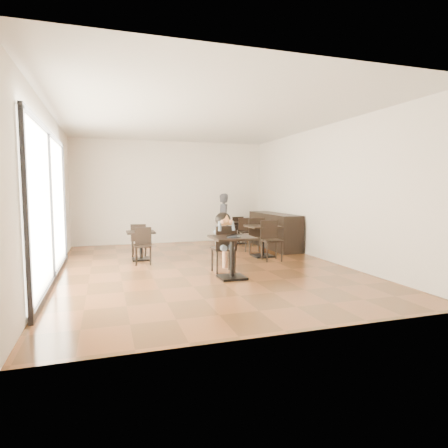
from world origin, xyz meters
name	(u,v)px	position (x,y,z in m)	size (l,w,h in m)	color
floor	(203,267)	(0.00, 0.00, 0.00)	(6.00, 8.00, 0.01)	brown
ceiling	(202,118)	(0.00, 0.00, 3.20)	(6.00, 8.00, 0.01)	silver
wall_back	(171,192)	(0.00, 4.00, 1.60)	(6.00, 0.01, 3.20)	beige
wall_front	(290,198)	(0.00, -4.00, 1.60)	(6.00, 0.01, 3.20)	beige
wall_left	(51,194)	(-3.00, 0.00, 1.60)	(0.01, 8.00, 3.20)	beige
wall_right	(324,193)	(3.00, 0.00, 1.60)	(0.01, 8.00, 3.20)	beige
storefront_window	(49,206)	(-2.97, -0.50, 1.40)	(0.04, 4.50, 2.60)	white
child_table	(232,257)	(0.26, -1.20, 0.40)	(0.76, 0.76, 0.81)	black
child_chair	(223,249)	(0.26, -0.65, 0.49)	(0.44, 0.44, 0.97)	black
child	(223,243)	(0.26, -0.65, 0.61)	(0.44, 0.61, 1.22)	slate
plate	(234,237)	(0.26, -1.30, 0.82)	(0.27, 0.27, 0.02)	black
pizza_slice	(226,222)	(0.26, -0.84, 1.06)	(0.28, 0.22, 0.07)	tan
adult_patron	(223,220)	(1.36, 2.86, 0.79)	(0.57, 0.38, 1.57)	#3E3E44
cafe_table_mid	(263,241)	(1.74, 0.76, 0.40)	(0.75, 0.75, 0.79)	black
cafe_table_left	(141,246)	(-1.22, 1.26, 0.35)	(0.65, 0.65, 0.69)	black
cafe_table_back	(239,232)	(1.98, 3.16, 0.34)	(0.65, 0.65, 0.69)	black
chair_mid_a	(254,235)	(1.74, 1.31, 0.48)	(0.43, 0.43, 0.95)	black
chair_mid_b	(272,241)	(1.74, 0.21, 0.48)	(0.43, 0.43, 0.95)	black
chair_left_a	(139,240)	(-1.22, 1.81, 0.42)	(0.37, 0.37, 0.83)	black
chair_left_b	(143,246)	(-1.22, 0.71, 0.42)	(0.37, 0.37, 0.83)	black
chair_back_a	(236,229)	(2.01, 3.50, 0.41)	(0.37, 0.37, 0.82)	black
chair_back_b	(246,232)	(2.01, 2.61, 0.41)	(0.37, 0.37, 0.82)	black
service_counter	(274,231)	(2.65, 2.00, 0.50)	(0.60, 2.40, 1.00)	black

